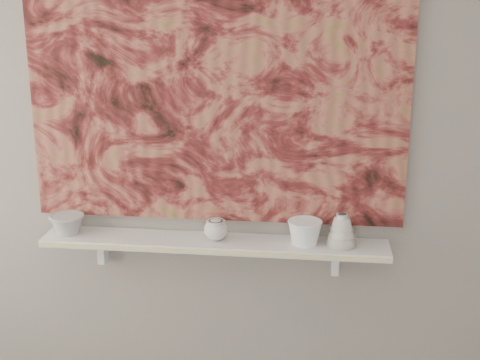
# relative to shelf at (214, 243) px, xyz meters

# --- Properties ---
(wall_back) EXTENTS (3.60, 0.00, 3.60)m
(wall_back) POSITION_rel_shelf_xyz_m (0.00, 0.09, 0.44)
(wall_back) COLOR gray
(wall_back) RESTS_ON floor
(shelf) EXTENTS (1.40, 0.18, 0.03)m
(shelf) POSITION_rel_shelf_xyz_m (0.00, 0.00, 0.00)
(shelf) COLOR silver
(shelf) RESTS_ON wall_back
(shelf_stripe) EXTENTS (1.40, 0.01, 0.02)m
(shelf_stripe) POSITION_rel_shelf_xyz_m (0.00, -0.09, 0.00)
(shelf_stripe) COLOR beige
(shelf_stripe) RESTS_ON shelf
(bracket_left) EXTENTS (0.03, 0.06, 0.12)m
(bracket_left) POSITION_rel_shelf_xyz_m (-0.49, 0.06, -0.07)
(bracket_left) COLOR silver
(bracket_left) RESTS_ON wall_back
(bracket_right) EXTENTS (0.03, 0.06, 0.12)m
(bracket_right) POSITION_rel_shelf_xyz_m (0.49, 0.06, -0.07)
(bracket_right) COLOR silver
(bracket_right) RESTS_ON wall_back
(painting) EXTENTS (1.50, 0.02, 1.10)m
(painting) POSITION_rel_shelf_xyz_m (0.00, 0.08, 0.62)
(painting) COLOR maroon
(painting) RESTS_ON wall_back
(house_motif) EXTENTS (0.09, 0.00, 0.08)m
(house_motif) POSITION_rel_shelf_xyz_m (0.45, 0.07, 0.32)
(house_motif) COLOR black
(house_motif) RESTS_ON painting
(bowl_grey) EXTENTS (0.17, 0.17, 0.08)m
(bowl_grey) POSITION_rel_shelf_xyz_m (-0.61, 0.00, 0.06)
(bowl_grey) COLOR gray
(bowl_grey) RESTS_ON shelf
(cup_cream) EXTENTS (0.10, 0.10, 0.09)m
(cup_cream) POSITION_rel_shelf_xyz_m (0.01, 0.00, 0.06)
(cup_cream) COLOR beige
(cup_cream) RESTS_ON shelf
(bell_vessel) EXTENTS (0.13, 0.13, 0.13)m
(bell_vessel) POSITION_rel_shelf_xyz_m (0.51, 0.00, 0.08)
(bell_vessel) COLOR beige
(bell_vessel) RESTS_ON shelf
(bowl_white) EXTENTS (0.15, 0.15, 0.10)m
(bowl_white) POSITION_rel_shelf_xyz_m (0.36, 0.00, 0.06)
(bowl_white) COLOR white
(bowl_white) RESTS_ON shelf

